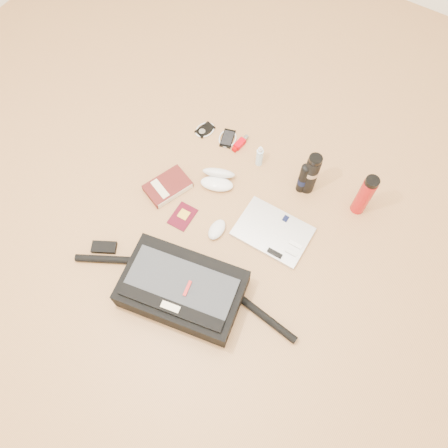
% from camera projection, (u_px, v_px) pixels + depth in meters
% --- Properties ---
extents(ground, '(4.00, 4.00, 0.00)m').
position_uv_depth(ground, '(220.00, 237.00, 2.01)').
color(ground, '#B27D4A').
rests_on(ground, ground).
extents(messenger_bag, '(1.01, 0.40, 0.14)m').
position_uv_depth(messenger_bag, '(182.00, 289.00, 1.83)').
color(messenger_bag, black).
rests_on(messenger_bag, ground).
extents(laptop, '(0.34, 0.24, 0.03)m').
position_uv_depth(laptop, '(273.00, 232.00, 2.01)').
color(laptop, silver).
rests_on(laptop, ground).
extents(book, '(0.20, 0.24, 0.04)m').
position_uv_depth(book, '(168.00, 187.00, 2.11)').
color(book, '#4D1413').
rests_on(book, ground).
extents(passport, '(0.10, 0.14, 0.01)m').
position_uv_depth(passport, '(183.00, 216.00, 2.05)').
color(passport, '#460714').
rests_on(passport, ground).
extents(mouse, '(0.07, 0.12, 0.04)m').
position_uv_depth(mouse, '(217.00, 229.00, 2.00)').
color(mouse, silver).
rests_on(mouse, ground).
extents(sunglasses_case, '(0.20, 0.18, 0.09)m').
position_uv_depth(sunglasses_case, '(218.00, 179.00, 2.11)').
color(sunglasses_case, white).
rests_on(sunglasses_case, ground).
extents(ipod, '(0.10, 0.11, 0.01)m').
position_uv_depth(ipod, '(205.00, 130.00, 2.27)').
color(ipod, black).
rests_on(ipod, ground).
extents(phone, '(0.11, 0.13, 0.01)m').
position_uv_depth(phone, '(228.00, 138.00, 2.25)').
color(phone, black).
rests_on(phone, ground).
extents(inhaler, '(0.04, 0.12, 0.03)m').
position_uv_depth(inhaler, '(240.00, 143.00, 2.22)').
color(inhaler, '#BA000D').
rests_on(inhaler, ground).
extents(spray_bottle, '(0.04, 0.04, 0.13)m').
position_uv_depth(spray_bottle, '(260.00, 157.00, 2.14)').
color(spray_bottle, '#B9DFF9').
rests_on(spray_bottle, ground).
extents(aerosol_can, '(0.05, 0.05, 0.20)m').
position_uv_depth(aerosol_can, '(303.00, 178.00, 2.04)').
color(aerosol_can, black).
rests_on(aerosol_can, ground).
extents(thermos_black, '(0.09, 0.09, 0.25)m').
position_uv_depth(thermos_black, '(311.00, 174.00, 2.01)').
color(thermos_black, black).
rests_on(thermos_black, ground).
extents(thermos_red, '(0.08, 0.08, 0.25)m').
position_uv_depth(thermos_red, '(364.00, 195.00, 1.96)').
color(thermos_red, '#AC1416').
rests_on(thermos_red, ground).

